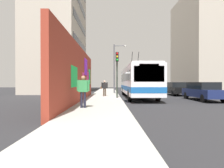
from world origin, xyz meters
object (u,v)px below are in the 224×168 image
object	(u,v)px
parked_car_black	(176,88)
pedestrian_near_wall	(83,89)
pedestrian_midblock	(104,87)
traffic_light	(117,67)
parked_car_navy	(203,91)
street_lamp	(116,65)
parked_car_white	(162,87)
parked_car_dark_gray	(153,86)
city_bus	(137,81)

from	to	relation	value
parked_car_black	pedestrian_near_wall	distance (m)	15.21
pedestrian_midblock	traffic_light	xyz separation A→B (m)	(-2.00, -1.21, 1.88)
parked_car_navy	pedestrian_midblock	world-z (taller)	pedestrian_midblock
pedestrian_midblock	pedestrian_near_wall	size ratio (longest dim) A/B	0.90
street_lamp	parked_car_black	bearing A→B (deg)	-106.00
parked_car_navy	pedestrian_near_wall	distance (m)	10.94
parked_car_white	pedestrian_near_wall	world-z (taller)	pedestrian_near_wall
parked_car_white	pedestrian_midblock	xyz separation A→B (m)	(-9.46, 8.56, 0.25)
parked_car_dark_gray	pedestrian_midblock	bearing A→B (deg)	150.24
parked_car_navy	pedestrian_near_wall	bearing A→B (deg)	119.94
parked_car_dark_gray	city_bus	bearing A→B (deg)	160.63
pedestrian_midblock	traffic_light	size ratio (longest dim) A/B	0.38
parked_car_white	street_lamp	world-z (taller)	street_lamp
parked_car_black	pedestrian_midblock	xyz separation A→B (m)	(-3.42, 8.56, 0.25)
parked_car_black	pedestrian_midblock	bearing A→B (deg)	111.76
parked_car_white	pedestrian_midblock	world-z (taller)	pedestrian_midblock
parked_car_white	street_lamp	bearing A→B (deg)	118.63
parked_car_white	pedestrian_near_wall	xyz separation A→B (m)	(-17.93, 9.47, 0.37)
parked_car_white	city_bus	bearing A→B (deg)	150.72
parked_car_black	parked_car_dark_gray	bearing A→B (deg)	0.00
parked_car_navy	parked_car_white	bearing A→B (deg)	0.00
parked_car_black	parked_car_white	distance (m)	6.05
parked_car_dark_gray	parked_car_navy	bearing A→B (deg)	180.00
parked_car_dark_gray	street_lamp	xyz separation A→B (m)	(-9.48, 7.26, 3.00)
parked_car_black	traffic_light	bearing A→B (deg)	126.38
parked_car_black	parked_car_navy	bearing A→B (deg)	180.00
city_bus	street_lamp	size ratio (longest dim) A/B	1.82
parked_car_navy	parked_car_dark_gray	world-z (taller)	same
parked_car_white	parked_car_dark_gray	size ratio (longest dim) A/B	0.92
pedestrian_midblock	pedestrian_near_wall	xyz separation A→B (m)	(-8.47, 0.91, 0.12)
pedestrian_midblock	traffic_light	world-z (taller)	traffic_light
city_bus	parked_car_black	world-z (taller)	city_bus
city_bus	parked_car_white	bearing A→B (deg)	-29.28
city_bus	pedestrian_midblock	bearing A→B (deg)	93.25
parked_car_navy	pedestrian_near_wall	xyz separation A→B (m)	(-5.46, 9.47, 0.37)
parked_car_dark_gray	pedestrian_near_wall	xyz separation A→B (m)	(-23.45, 9.47, 0.37)
parked_car_white	parked_car_dark_gray	bearing A→B (deg)	-0.00
city_bus	parked_car_white	distance (m)	10.67
city_bus	pedestrian_midblock	distance (m)	3.43
parked_car_navy	city_bus	bearing A→B (deg)	58.37
parked_car_black	pedestrian_midblock	size ratio (longest dim) A/B	2.87
parked_car_dark_gray	traffic_light	size ratio (longest dim) A/B	1.10
parked_car_dark_gray	pedestrian_near_wall	size ratio (longest dim) A/B	2.58
pedestrian_near_wall	street_lamp	xyz separation A→B (m)	(13.97, -2.21, 2.63)
pedestrian_midblock	parked_car_black	bearing A→B (deg)	-68.24
parked_car_white	pedestrian_near_wall	distance (m)	20.29
city_bus	parked_car_white	xyz separation A→B (m)	(9.27, -5.20, -0.91)
city_bus	parked_car_navy	world-z (taller)	city_bus
parked_car_navy	parked_car_black	bearing A→B (deg)	-0.00
pedestrian_midblock	pedestrian_near_wall	world-z (taller)	pedestrian_near_wall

